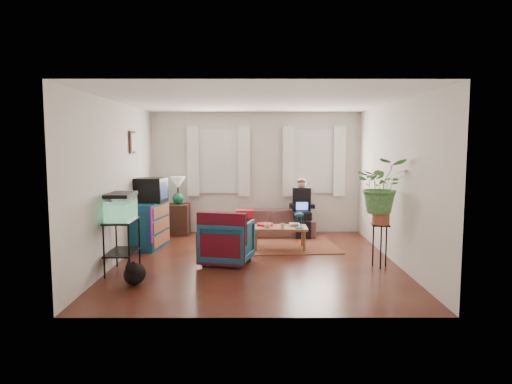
{
  "coord_description": "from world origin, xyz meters",
  "views": [
    {
      "loc": [
        -0.02,
        -7.38,
        1.92
      ],
      "look_at": [
        0.0,
        0.4,
        1.1
      ],
      "focal_mm": 32.0,
      "sensor_mm": 36.0,
      "label": 1
    }
  ],
  "objects_px": {
    "aquarium_stand": "(122,246)",
    "armchair": "(227,240)",
    "dresser": "(149,225)",
    "side_table": "(179,219)",
    "sofa": "(270,219)",
    "plant_stand": "(380,246)",
    "coffee_table": "(280,238)"
  },
  "relations": [
    {
      "from": "side_table",
      "to": "sofa",
      "type": "bearing_deg",
      "value": -4.93
    },
    {
      "from": "sofa",
      "to": "dresser",
      "type": "relative_size",
      "value": 1.96
    },
    {
      "from": "dresser",
      "to": "armchair",
      "type": "height_order",
      "value": "dresser"
    },
    {
      "from": "armchair",
      "to": "coffee_table",
      "type": "bearing_deg",
      "value": -118.24
    },
    {
      "from": "sofa",
      "to": "side_table",
      "type": "bearing_deg",
      "value": 175.22
    },
    {
      "from": "sofa",
      "to": "plant_stand",
      "type": "xyz_separation_m",
      "value": [
        1.63,
        -2.46,
        -0.02
      ]
    },
    {
      "from": "dresser",
      "to": "armchair",
      "type": "bearing_deg",
      "value": -28.84
    },
    {
      "from": "dresser",
      "to": "aquarium_stand",
      "type": "distance_m",
      "value": 1.68
    },
    {
      "from": "aquarium_stand",
      "to": "plant_stand",
      "type": "bearing_deg",
      "value": 3.24
    },
    {
      "from": "sofa",
      "to": "side_table",
      "type": "relative_size",
      "value": 2.83
    },
    {
      "from": "sofa",
      "to": "coffee_table",
      "type": "relative_size",
      "value": 1.85
    },
    {
      "from": "dresser",
      "to": "armchair",
      "type": "distance_m",
      "value": 1.91
    },
    {
      "from": "coffee_table",
      "to": "sofa",
      "type": "bearing_deg",
      "value": 97.5
    },
    {
      "from": "dresser",
      "to": "coffee_table",
      "type": "distance_m",
      "value": 2.44
    },
    {
      "from": "side_table",
      "to": "dresser",
      "type": "relative_size",
      "value": 0.69
    },
    {
      "from": "dresser",
      "to": "plant_stand",
      "type": "distance_m",
      "value": 4.16
    },
    {
      "from": "armchair",
      "to": "dresser",
      "type": "bearing_deg",
      "value": -23.72
    },
    {
      "from": "armchair",
      "to": "plant_stand",
      "type": "relative_size",
      "value": 1.14
    },
    {
      "from": "aquarium_stand",
      "to": "plant_stand",
      "type": "xyz_separation_m",
      "value": [
        3.94,
        0.29,
        -0.06
      ]
    },
    {
      "from": "side_table",
      "to": "aquarium_stand",
      "type": "distance_m",
      "value": 2.94
    },
    {
      "from": "sofa",
      "to": "armchair",
      "type": "relative_size",
      "value": 2.38
    },
    {
      "from": "coffee_table",
      "to": "plant_stand",
      "type": "bearing_deg",
      "value": -39.06
    },
    {
      "from": "coffee_table",
      "to": "side_table",
      "type": "bearing_deg",
      "value": 147.87
    },
    {
      "from": "side_table",
      "to": "aquarium_stand",
      "type": "xyz_separation_m",
      "value": [
        -0.35,
        -2.92,
        0.07
      ]
    },
    {
      "from": "sofa",
      "to": "dresser",
      "type": "xyz_separation_m",
      "value": [
        -2.29,
        -1.07,
        0.06
      ]
    },
    {
      "from": "aquarium_stand",
      "to": "plant_stand",
      "type": "height_order",
      "value": "aquarium_stand"
    },
    {
      "from": "aquarium_stand",
      "to": "armchair",
      "type": "height_order",
      "value": "aquarium_stand"
    },
    {
      "from": "dresser",
      "to": "aquarium_stand",
      "type": "xyz_separation_m",
      "value": [
        -0.01,
        -1.68,
        -0.02
      ]
    },
    {
      "from": "sofa",
      "to": "coffee_table",
      "type": "height_order",
      "value": "sofa"
    },
    {
      "from": "coffee_table",
      "to": "plant_stand",
      "type": "relative_size",
      "value": 1.47
    },
    {
      "from": "dresser",
      "to": "side_table",
      "type": "bearing_deg",
      "value": 82.74
    },
    {
      "from": "sofa",
      "to": "side_table",
      "type": "xyz_separation_m",
      "value": [
        -1.95,
        0.17,
        -0.03
      ]
    }
  ]
}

